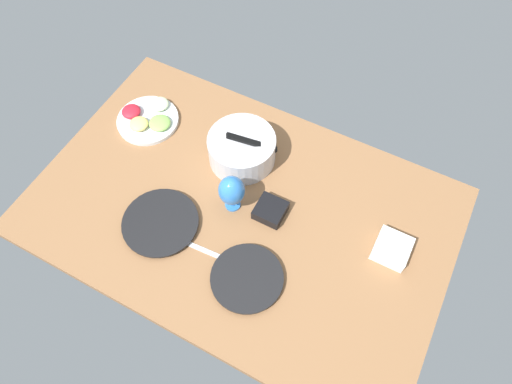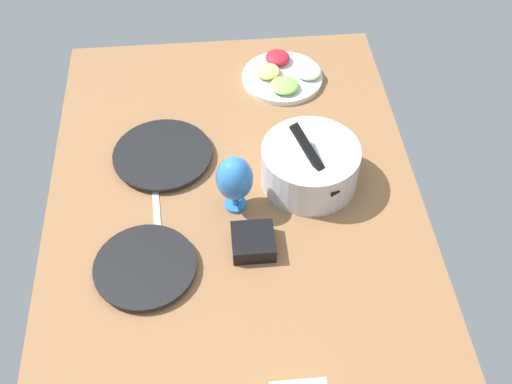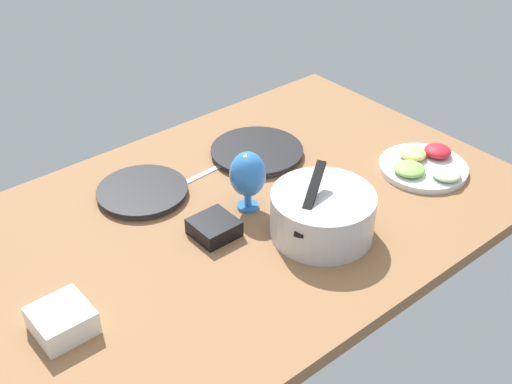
{
  "view_description": "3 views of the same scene",
  "coord_description": "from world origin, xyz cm",
  "px_view_note": "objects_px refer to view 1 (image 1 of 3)",
  "views": [
    {
      "loc": [
        45.26,
        -73.31,
        157.02
      ],
      "look_at": [
        3.54,
        6.07,
        6.42
      ],
      "focal_mm": 32.37,
      "sensor_mm": 36.0,
      "label": 1
    },
    {
      "loc": [
        109.71,
        -4.56,
        134.9
      ],
      "look_at": [
        -2.27,
        5.56,
        6.42
      ],
      "focal_mm": 44.81,
      "sensor_mm": 36.0,
      "label": 2
    },
    {
      "loc": [
        91.59,
        116.63,
        109.06
      ],
      "look_at": [
        -4.1,
        2.74,
        6.42
      ],
      "focal_mm": 46.61,
      "sensor_mm": 36.0,
      "label": 3
    }
  ],
  "objects_px": {
    "mixing_bowl": "(242,148)",
    "square_bowl_white": "(392,248)",
    "hurricane_glass_blue": "(231,191)",
    "square_bowl_black": "(270,210)",
    "fruit_platter": "(148,119)",
    "dinner_plate_right": "(247,278)",
    "dinner_plate_left": "(161,223)"
  },
  "relations": [
    {
      "from": "mixing_bowl",
      "to": "fruit_platter",
      "type": "height_order",
      "value": "mixing_bowl"
    },
    {
      "from": "dinner_plate_right",
      "to": "fruit_platter",
      "type": "relative_size",
      "value": 0.98
    },
    {
      "from": "mixing_bowl",
      "to": "square_bowl_black",
      "type": "distance_m",
      "value": 0.29
    },
    {
      "from": "fruit_platter",
      "to": "dinner_plate_left",
      "type": "bearing_deg",
      "value": -50.09
    },
    {
      "from": "mixing_bowl",
      "to": "square_bowl_white",
      "type": "distance_m",
      "value": 0.69
    },
    {
      "from": "fruit_platter",
      "to": "square_bowl_black",
      "type": "relative_size",
      "value": 2.41
    },
    {
      "from": "dinner_plate_right",
      "to": "square_bowl_white",
      "type": "relative_size",
      "value": 2.12
    },
    {
      "from": "hurricane_glass_blue",
      "to": "square_bowl_black",
      "type": "relative_size",
      "value": 1.6
    },
    {
      "from": "mixing_bowl",
      "to": "fruit_platter",
      "type": "relative_size",
      "value": 1.04
    },
    {
      "from": "dinner_plate_left",
      "to": "square_bowl_black",
      "type": "height_order",
      "value": "square_bowl_black"
    },
    {
      "from": "fruit_platter",
      "to": "mixing_bowl",
      "type": "bearing_deg",
      "value": 2.56
    },
    {
      "from": "dinner_plate_right",
      "to": "mixing_bowl",
      "type": "distance_m",
      "value": 0.53
    },
    {
      "from": "mixing_bowl",
      "to": "square_bowl_white",
      "type": "xyz_separation_m",
      "value": [
        0.68,
        -0.12,
        -0.03
      ]
    },
    {
      "from": "dinner_plate_right",
      "to": "hurricane_glass_blue",
      "type": "bearing_deg",
      "value": 128.77
    },
    {
      "from": "dinner_plate_left",
      "to": "fruit_platter",
      "type": "bearing_deg",
      "value": 129.91
    },
    {
      "from": "dinner_plate_left",
      "to": "square_bowl_black",
      "type": "relative_size",
      "value": 2.63
    },
    {
      "from": "fruit_platter",
      "to": "square_bowl_black",
      "type": "bearing_deg",
      "value": -13.13
    },
    {
      "from": "mixing_bowl",
      "to": "hurricane_glass_blue",
      "type": "bearing_deg",
      "value": -70.87
    },
    {
      "from": "fruit_platter",
      "to": "square_bowl_white",
      "type": "bearing_deg",
      "value": -4.91
    },
    {
      "from": "dinner_plate_left",
      "to": "square_bowl_white",
      "type": "height_order",
      "value": "square_bowl_white"
    },
    {
      "from": "hurricane_glass_blue",
      "to": "square_bowl_white",
      "type": "xyz_separation_m",
      "value": [
        0.61,
        0.1,
        -0.07
      ]
    },
    {
      "from": "dinner_plate_left",
      "to": "mixing_bowl",
      "type": "bearing_deg",
      "value": 73.04
    },
    {
      "from": "dinner_plate_left",
      "to": "square_bowl_black",
      "type": "distance_m",
      "value": 0.42
    },
    {
      "from": "fruit_platter",
      "to": "square_bowl_black",
      "type": "xyz_separation_m",
      "value": [
        0.68,
        -0.16,
        0.01
      ]
    },
    {
      "from": "dinner_plate_left",
      "to": "fruit_platter",
      "type": "distance_m",
      "value": 0.51
    },
    {
      "from": "dinner_plate_left",
      "to": "hurricane_glass_blue",
      "type": "xyz_separation_m",
      "value": [
        0.2,
        0.2,
        0.1
      ]
    },
    {
      "from": "hurricane_glass_blue",
      "to": "dinner_plate_right",
      "type": "bearing_deg",
      "value": -51.23
    },
    {
      "from": "fruit_platter",
      "to": "dinner_plate_right",
      "type": "bearing_deg",
      "value": -31.04
    },
    {
      "from": "mixing_bowl",
      "to": "fruit_platter",
      "type": "xyz_separation_m",
      "value": [
        -0.46,
        -0.02,
        -0.05
      ]
    },
    {
      "from": "mixing_bowl",
      "to": "hurricane_glass_blue",
      "type": "distance_m",
      "value": 0.23
    },
    {
      "from": "hurricane_glass_blue",
      "to": "square_bowl_black",
      "type": "height_order",
      "value": "hurricane_glass_blue"
    },
    {
      "from": "dinner_plate_right",
      "to": "hurricane_glass_blue",
      "type": "xyz_separation_m",
      "value": [
        -0.19,
        0.24,
        0.1
      ]
    }
  ]
}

